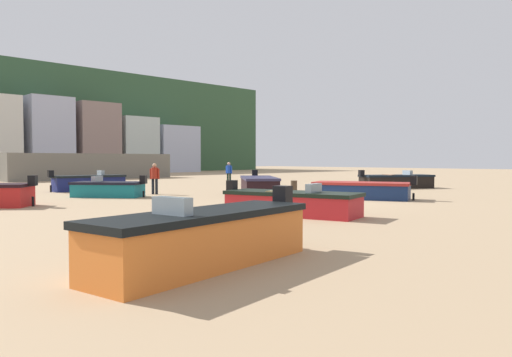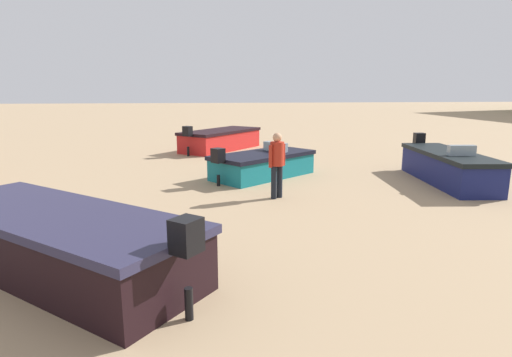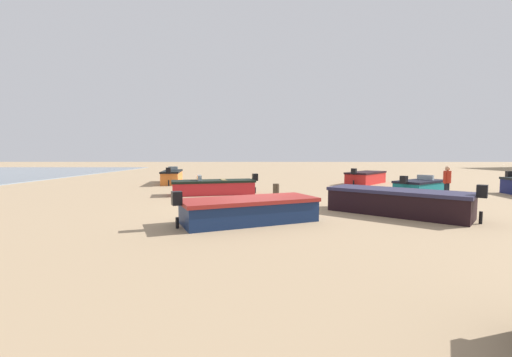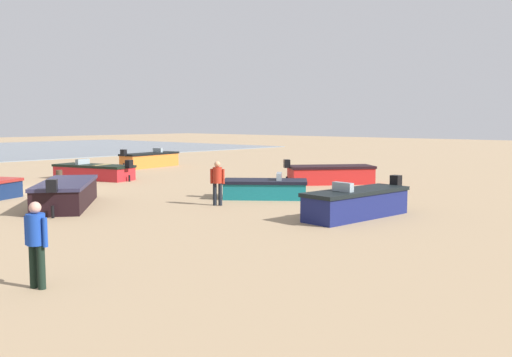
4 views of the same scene
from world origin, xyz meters
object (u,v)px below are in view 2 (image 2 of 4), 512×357
object	(u,v)px
boat_black_6	(57,241)
boat_red_1	(221,140)
boat_teal_2	(263,164)
boat_navy_4	(447,167)
beach_walker_foreground	(277,160)

from	to	relation	value
boat_black_6	boat_red_1	bearing A→B (deg)	26.31
boat_teal_2	boat_red_1	bearing A→B (deg)	151.69
boat_navy_4	boat_black_6	bearing A→B (deg)	34.56
boat_navy_4	beach_walker_foreground	size ratio (longest dim) A/B	2.70
boat_red_1	boat_navy_4	distance (m)	9.81
boat_navy_4	beach_walker_foreground	bearing A→B (deg)	18.49
boat_navy_4	boat_black_6	world-z (taller)	boat_black_6
boat_red_1	boat_teal_2	bearing A→B (deg)	-40.91
boat_red_1	boat_black_6	world-z (taller)	boat_black_6
boat_red_1	beach_walker_foreground	world-z (taller)	beach_walker_foreground
beach_walker_foreground	boat_black_6	bearing A→B (deg)	9.14
boat_black_6	boat_navy_4	bearing A→B (deg)	-22.28
beach_walker_foreground	boat_teal_2	bearing A→B (deg)	-125.23
boat_black_6	beach_walker_foreground	size ratio (longest dim) A/B	2.95
boat_red_1	boat_teal_2	world-z (taller)	boat_red_1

